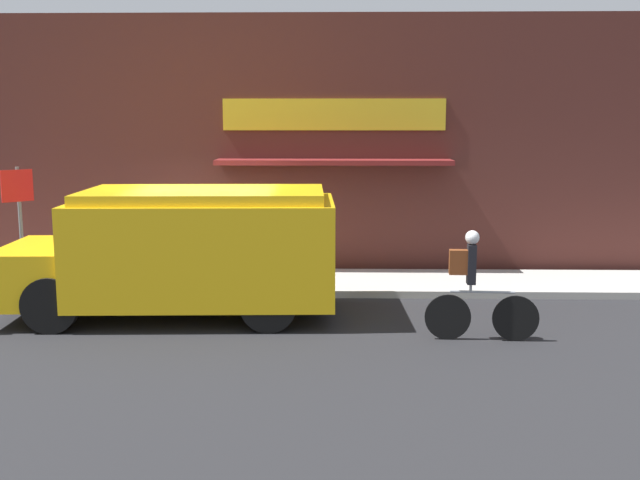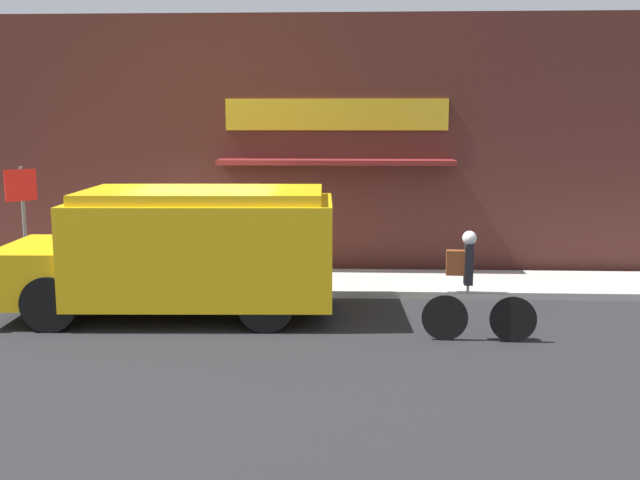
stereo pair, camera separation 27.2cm
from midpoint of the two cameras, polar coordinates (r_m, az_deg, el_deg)
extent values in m
plane|color=#232326|center=(13.83, -8.12, -4.31)|extent=(70.00, 70.00, 0.00)
cube|color=#ADAAA3|center=(14.79, -7.40, -3.14)|extent=(28.00, 2.04, 0.13)
cube|color=#4C231E|center=(15.76, -6.77, 7.15)|extent=(17.63, 0.18, 5.32)
cube|color=gold|center=(15.43, 1.78, 9.54)|extent=(4.54, 0.05, 0.64)
cube|color=maroon|center=(15.13, 1.74, 5.95)|extent=(4.76, 0.70, 0.10)
cube|color=yellow|center=(12.34, -8.16, -0.69)|extent=(4.24, 2.39, 1.62)
cube|color=yellow|center=(13.07, -19.74, -2.21)|extent=(1.24, 2.09, 0.89)
cube|color=yellow|center=(12.22, -8.25, 3.44)|extent=(3.90, 2.20, 0.17)
cube|color=black|center=(13.33, -21.85, -3.63)|extent=(0.21, 2.19, 0.24)
cube|color=red|center=(13.86, -12.02, 0.63)|extent=(0.04, 0.44, 0.44)
cylinder|color=black|center=(13.88, -16.67, -2.73)|extent=(0.87, 0.29, 0.86)
cylinder|color=black|center=(12.11, -19.27, -4.59)|extent=(0.87, 0.29, 0.86)
cylinder|color=black|center=(13.30, -2.93, -2.86)|extent=(0.87, 0.29, 0.86)
cylinder|color=black|center=(11.44, -3.47, -4.87)|extent=(0.87, 0.29, 0.86)
cylinder|color=black|center=(11.29, 15.18, -5.88)|extent=(0.68, 0.08, 0.68)
cylinder|color=black|center=(11.17, 10.18, -5.86)|extent=(0.68, 0.08, 0.68)
cylinder|color=#999EA3|center=(11.12, 12.76, -3.94)|extent=(0.93, 0.09, 0.04)
cylinder|color=#999EA3|center=(11.09, 11.89, -3.63)|extent=(0.04, 0.04, 0.12)
cube|color=black|center=(11.02, 11.95, -1.87)|extent=(0.13, 0.21, 0.57)
sphere|color=white|center=(10.95, 12.02, 0.16)|extent=(0.20, 0.20, 0.20)
cube|color=brown|center=(10.99, 10.97, -1.70)|extent=(0.27, 0.15, 0.36)
cylinder|color=slate|center=(15.33, -21.13, 1.16)|extent=(0.07, 0.07, 2.19)
cube|color=red|center=(15.20, -21.36, 3.91)|extent=(0.45, 0.45, 0.60)
cylinder|color=#2D5138|center=(15.13, -6.07, -1.04)|extent=(0.52, 0.52, 0.80)
cylinder|color=black|center=(15.07, -6.10, 0.53)|extent=(0.53, 0.53, 0.04)
camera|label=1|loc=(0.14, -89.41, 0.10)|focal=42.00mm
camera|label=2|loc=(0.14, 90.59, -0.10)|focal=42.00mm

